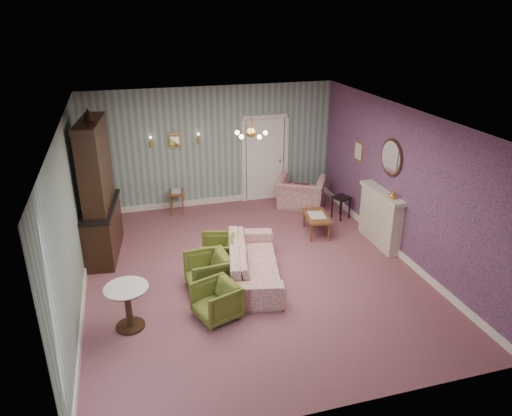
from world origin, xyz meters
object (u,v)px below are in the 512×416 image
object	(u,v)px
pedestal_table	(128,307)
dresser	(97,186)
fireplace	(380,217)
olive_chair_b	(208,271)
side_table_black	(341,207)
olive_chair_a	(216,299)
sofa_chintz	(254,256)
coffee_table	(316,224)
wingback_chair	(301,188)
olive_chair_c	(219,252)

from	to	relation	value
pedestal_table	dresser	bearing A→B (deg)	98.29
dresser	fireplace	bearing A→B (deg)	-4.01
olive_chair_b	side_table_black	distance (m)	4.15
olive_chair_a	sofa_chintz	size ratio (longest dim) A/B	0.29
olive_chair_a	pedestal_table	bearing A→B (deg)	-114.03
olive_chair_a	fireplace	distance (m)	4.12
dresser	coffee_table	xyz separation A→B (m)	(4.42, -0.33, -1.21)
wingback_chair	dresser	size ratio (longest dim) A/B	0.39
olive_chair_b	wingback_chair	bearing A→B (deg)	131.94
olive_chair_b	coffee_table	distance (m)	3.09
sofa_chintz	pedestal_table	distance (m)	2.42
olive_chair_b	coffee_table	world-z (taller)	olive_chair_b
side_table_black	pedestal_table	xyz separation A→B (m)	(-4.91, -2.91, 0.10)
sofa_chintz	coffee_table	bearing A→B (deg)	-40.49
sofa_chintz	olive_chair_b	bearing A→B (deg)	112.12
sofa_chintz	fireplace	world-z (taller)	fireplace
sofa_chintz	wingback_chair	distance (m)	3.52
olive_chair_c	pedestal_table	xyz separation A→B (m)	(-1.69, -1.36, 0.00)
fireplace	pedestal_table	world-z (taller)	fireplace
olive_chair_a	dresser	size ratio (longest dim) A/B	0.23
olive_chair_b	coffee_table	size ratio (longest dim) A/B	0.84
coffee_table	wingback_chair	bearing A→B (deg)	82.22
olive_chair_a	fireplace	bearing A→B (deg)	93.91
olive_chair_c	wingback_chair	world-z (taller)	wingback_chair
dresser	coffee_table	size ratio (longest dim) A/B	3.32
coffee_table	pedestal_table	bearing A→B (deg)	-150.47
wingback_chair	fireplace	xyz separation A→B (m)	(0.88, -2.27, 0.09)
olive_chair_b	pedestal_table	world-z (taller)	pedestal_table
fireplace	coffee_table	size ratio (longest dim) A/B	1.62
fireplace	pedestal_table	size ratio (longest dim) A/B	1.92
fireplace	side_table_black	bearing A→B (deg)	98.62
olive_chair_a	sofa_chintz	bearing A→B (deg)	118.96
wingback_chair	olive_chair_c	bearing A→B (deg)	72.80
olive_chair_b	dresser	xyz separation A→B (m)	(-1.75, 1.87, 1.07)
olive_chair_c	side_table_black	world-z (taller)	olive_chair_c
dresser	fireplace	size ratio (longest dim) A/B	2.05
olive_chair_c	pedestal_table	size ratio (longest dim) A/B	1.00
olive_chair_a	sofa_chintz	distance (m)	1.36
olive_chair_c	fireplace	bearing A→B (deg)	108.52
dresser	olive_chair_b	bearing A→B (deg)	-39.75
fireplace	side_table_black	world-z (taller)	fireplace
olive_chair_b	fireplace	xyz separation A→B (m)	(3.75, 0.78, 0.22)
sofa_chintz	side_table_black	world-z (taller)	sofa_chintz
olive_chair_a	coffee_table	size ratio (longest dim) A/B	0.76
olive_chair_a	olive_chair_b	size ratio (longest dim) A/B	0.90
fireplace	olive_chair_a	bearing A→B (deg)	-156.64
olive_chair_a	pedestal_table	size ratio (longest dim) A/B	0.90
fireplace	coffee_table	distance (m)	1.37
side_table_black	olive_chair_b	bearing A→B (deg)	-148.60
coffee_table	pedestal_table	size ratio (longest dim) A/B	1.19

